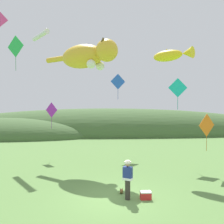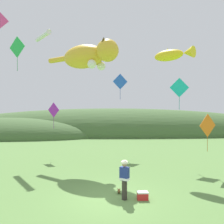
% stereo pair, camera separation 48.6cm
% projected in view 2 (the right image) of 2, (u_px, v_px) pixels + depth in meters
% --- Properties ---
extents(ground_plane, '(120.00, 120.00, 0.00)m').
position_uv_depth(ground_plane, '(112.00, 199.00, 11.31)').
color(ground_plane, '#5B8442').
extents(distant_hill_ridge, '(56.62, 15.14, 7.71)m').
position_uv_depth(distant_hill_ridge, '(93.00, 134.00, 37.45)').
color(distant_hill_ridge, '#426033').
rests_on(distant_hill_ridge, ground).
extents(festival_attendant, '(0.49, 0.44, 1.77)m').
position_uv_depth(festival_attendant, '(125.00, 179.00, 11.21)').
color(festival_attendant, '#332D28').
rests_on(festival_attendant, ground).
extents(kite_spool, '(0.13, 0.26, 0.26)m').
position_uv_depth(kite_spool, '(119.00, 191.00, 11.99)').
color(kite_spool, olive).
rests_on(kite_spool, ground).
extents(picnic_cooler, '(0.51, 0.35, 0.36)m').
position_uv_depth(picnic_cooler, '(143.00, 196.00, 11.23)').
color(picnic_cooler, red).
rests_on(picnic_cooler, ground).
extents(kite_giant_cat, '(5.80, 4.52, 2.07)m').
position_uv_depth(kite_giant_cat, '(89.00, 56.00, 18.48)').
color(kite_giant_cat, gold).
extents(kite_fish_windsock, '(2.65, 2.53, 0.89)m').
position_uv_depth(kite_fish_windsock, '(173.00, 55.00, 16.84)').
color(kite_fish_windsock, yellow).
extents(kite_tube_streamer, '(2.04, 2.70, 0.44)m').
position_uv_depth(kite_tube_streamer, '(43.00, 36.00, 21.19)').
color(kite_tube_streamer, white).
extents(kite_diamond_violet, '(1.07, 0.68, 2.15)m').
position_uv_depth(kite_diamond_violet, '(54.00, 110.00, 20.53)').
color(kite_diamond_violet, purple).
extents(kite_diamond_green, '(1.31, 0.70, 2.38)m').
position_uv_depth(kite_diamond_green, '(18.00, 47.00, 16.99)').
color(kite_diamond_green, green).
extents(kite_diamond_teal, '(1.44, 0.04, 2.34)m').
position_uv_depth(kite_diamond_teal, '(180.00, 88.00, 18.33)').
color(kite_diamond_teal, '#19BFBF').
extents(kite_diamond_orange, '(1.27, 0.73, 2.35)m').
position_uv_depth(kite_diamond_orange, '(208.00, 126.00, 15.41)').
color(kite_diamond_orange, orange).
extents(kite_diamond_blue, '(1.34, 0.47, 2.31)m').
position_uv_depth(kite_diamond_blue, '(121.00, 82.00, 22.49)').
color(kite_diamond_blue, blue).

